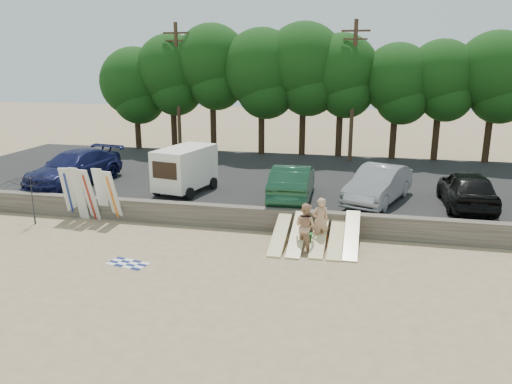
% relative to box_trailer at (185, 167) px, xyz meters
% --- Properties ---
extents(ground, '(120.00, 120.00, 0.00)m').
position_rel_box_trailer_xyz_m(ground, '(5.85, -5.91, -1.98)').
color(ground, tan).
rests_on(ground, ground).
extents(seawall, '(44.00, 0.50, 1.00)m').
position_rel_box_trailer_xyz_m(seawall, '(5.85, -2.91, -1.48)').
color(seawall, '#6B6356').
rests_on(seawall, ground).
extents(parking_lot, '(44.00, 14.50, 0.70)m').
position_rel_box_trailer_xyz_m(parking_lot, '(5.85, 4.59, -1.63)').
color(parking_lot, '#282828').
rests_on(parking_lot, ground).
extents(treeline, '(33.21, 5.81, 9.08)m').
position_rel_box_trailer_xyz_m(treeline, '(5.23, 11.66, 4.47)').
color(treeline, '#382616').
rests_on(treeline, parking_lot).
extents(utility_poles, '(25.80, 0.26, 9.00)m').
position_rel_box_trailer_xyz_m(utility_poles, '(7.85, 10.09, 3.45)').
color(utility_poles, '#473321').
rests_on(utility_poles, parking_lot).
extents(box_trailer, '(2.62, 3.88, 2.29)m').
position_rel_box_trailer_xyz_m(box_trailer, '(0.00, 0.00, 0.00)').
color(box_trailer, white).
rests_on(box_trailer, parking_lot).
extents(car_0, '(3.53, 6.48, 1.78)m').
position_rel_box_trailer_xyz_m(car_0, '(-6.46, 0.28, -0.39)').
color(car_0, '#131745').
rests_on(car_0, parking_lot).
extents(car_1, '(2.01, 5.26, 1.71)m').
position_rel_box_trailer_xyz_m(car_1, '(5.51, -0.23, -0.43)').
color(car_1, '#173F28').
rests_on(car_1, parking_lot).
extents(car_2, '(3.44, 5.46, 1.70)m').
position_rel_box_trailer_xyz_m(car_2, '(9.53, 0.25, -0.43)').
color(car_2, gray).
rests_on(car_2, parking_lot).
extents(car_3, '(2.15, 5.16, 1.75)m').
position_rel_box_trailer_xyz_m(car_3, '(13.46, 0.21, -0.41)').
color(car_3, black).
rests_on(car_3, parking_lot).
extents(surfboard_upright_0, '(0.61, 0.81, 2.52)m').
position_rel_box_trailer_xyz_m(surfboard_upright_0, '(-4.49, -3.35, -0.72)').
color(surfboard_upright_0, silver).
rests_on(surfboard_upright_0, ground).
extents(surfboard_upright_1, '(0.57, 0.67, 2.55)m').
position_rel_box_trailer_xyz_m(surfboard_upright_1, '(-3.92, -3.42, -0.71)').
color(surfboard_upright_1, silver).
rests_on(surfboard_upright_1, ground).
extents(surfboard_upright_2, '(0.61, 0.84, 2.51)m').
position_rel_box_trailer_xyz_m(surfboard_upright_2, '(-3.37, -3.46, -0.72)').
color(surfboard_upright_2, silver).
rests_on(surfboard_upright_2, ground).
extents(surfboard_upright_3, '(0.51, 0.67, 2.54)m').
position_rel_box_trailer_xyz_m(surfboard_upright_3, '(-2.87, -3.27, -0.71)').
color(surfboard_upright_3, silver).
rests_on(surfboard_upright_3, ground).
extents(surfboard_upright_4, '(0.59, 0.90, 2.50)m').
position_rel_box_trailer_xyz_m(surfboard_upright_4, '(-2.23, -3.42, -0.73)').
color(surfboard_upright_4, silver).
rests_on(surfboard_upright_4, ground).
extents(surfboard_low_0, '(0.56, 2.90, 0.91)m').
position_rel_box_trailer_xyz_m(surfboard_low_0, '(5.67, -4.55, -1.53)').
color(surfboard_low_0, beige).
rests_on(surfboard_low_0, ground).
extents(surfboard_low_1, '(0.56, 2.86, 1.04)m').
position_rel_box_trailer_xyz_m(surfboard_low_1, '(6.39, -4.57, -1.46)').
color(surfboard_low_1, beige).
rests_on(surfboard_low_1, ground).
extents(surfboard_low_2, '(0.56, 2.92, 0.82)m').
position_rel_box_trailer_xyz_m(surfboard_low_2, '(7.24, -4.40, -1.57)').
color(surfboard_low_2, beige).
rests_on(surfboard_low_2, ground).
extents(surfboard_low_3, '(0.56, 2.93, 0.80)m').
position_rel_box_trailer_xyz_m(surfboard_low_3, '(7.91, -4.42, -1.58)').
color(surfboard_low_3, beige).
rests_on(surfboard_low_3, ground).
extents(surfboard_low_4, '(0.56, 2.82, 1.17)m').
position_rel_box_trailer_xyz_m(surfboard_low_4, '(8.50, -4.41, -1.40)').
color(surfboard_low_4, beige).
rests_on(surfboard_low_4, ground).
extents(beachgoer_a, '(0.84, 0.72, 1.95)m').
position_rel_box_trailer_xyz_m(beachgoer_a, '(7.23, -4.14, -1.01)').
color(beachgoer_a, tan).
rests_on(beachgoer_a, ground).
extents(beachgoer_b, '(1.15, 1.08, 1.87)m').
position_rel_box_trailer_xyz_m(beachgoer_b, '(6.71, -4.80, -1.05)').
color(beachgoer_b, tan).
rests_on(beachgoer_b, ground).
extents(cooler, '(0.45, 0.39, 0.32)m').
position_rel_box_trailer_xyz_m(cooler, '(6.96, -3.89, -1.82)').
color(cooler, '#258B36').
rests_on(cooler, ground).
extents(gear_bag, '(0.36, 0.33, 0.22)m').
position_rel_box_trailer_xyz_m(gear_bag, '(7.33, -3.51, -1.87)').
color(gear_bag, '#CF5918').
rests_on(gear_bag, ground).
extents(beach_towel, '(1.78, 1.78, 0.00)m').
position_rel_box_trailer_xyz_m(beach_towel, '(0.56, -7.69, -1.98)').
color(beach_towel, white).
rests_on(beach_towel, ground).
extents(beach_umbrella, '(3.14, 3.17, 2.32)m').
position_rel_box_trailer_xyz_m(beach_umbrella, '(-5.66, -4.48, -0.82)').
color(beach_umbrella, black).
rests_on(beach_umbrella, ground).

